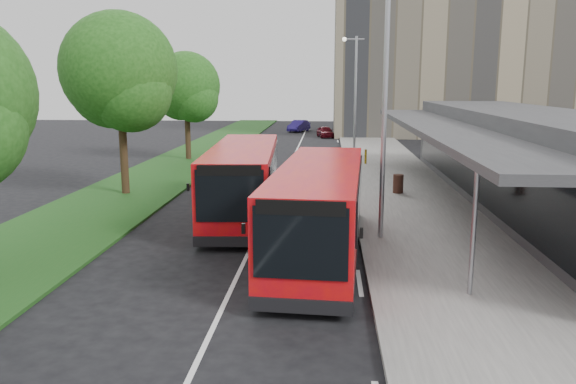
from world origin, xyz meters
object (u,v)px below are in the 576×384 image
at_px(tree_far, 186,90).
at_px(bus_main, 319,210).
at_px(car_near, 325,132).
at_px(bus_second, 244,181).
at_px(lamp_post_far, 354,89).
at_px(bollard, 366,157).
at_px(tree_mid, 120,78).
at_px(litter_bin, 398,184).
at_px(lamp_post_near, 382,98).
at_px(car_far, 299,126).

relative_size(tree_far, bus_main, 0.73).
bearing_deg(car_near, bus_main, -101.47).
bearing_deg(bus_second, lamp_post_far, 69.99).
relative_size(tree_far, bollard, 8.01).
height_order(tree_mid, litter_bin, tree_mid).
bearing_deg(lamp_post_far, car_near, 97.21).
relative_size(bus_main, litter_bin, 11.59).
relative_size(bus_second, bollard, 11.07).
height_order(lamp_post_far, bus_main, lamp_post_far).
height_order(lamp_post_near, bus_second, lamp_post_near).
xyz_separation_m(lamp_post_near, bus_main, (-1.93, -1.73, -3.30)).
bearing_deg(bollard, car_near, 98.14).
bearing_deg(bollard, tree_far, 170.53).
relative_size(tree_far, lamp_post_near, 0.90).
bearing_deg(tree_far, bus_main, -66.12).
bearing_deg(litter_bin, bus_main, -110.41).
relative_size(bus_second, car_far, 2.71).
relative_size(lamp_post_near, bus_second, 0.80).
height_order(tree_far, bus_second, tree_far).
bearing_deg(tree_mid, car_far, 79.67).
distance_m(tree_mid, lamp_post_near, 13.19).
bearing_deg(tree_mid, lamp_post_far, 49.32).
relative_size(tree_mid, car_near, 2.63).
bearing_deg(tree_far, car_near, 61.15).
distance_m(lamp_post_near, bollard, 17.59).
height_order(bus_second, car_far, bus_second).
distance_m(tree_far, litter_bin, 17.53).
distance_m(tree_far, bollard, 12.64).
distance_m(tree_far, bus_second, 17.31).
distance_m(bus_main, car_far, 43.50).
height_order(lamp_post_far, car_far, lamp_post_far).
bearing_deg(car_far, bus_second, -71.31).
xyz_separation_m(bus_main, bollard, (2.60, 18.81, -0.82)).
relative_size(lamp_post_far, bus_second, 0.80).
bearing_deg(lamp_post_far, tree_mid, -130.68).
distance_m(bus_main, bus_second, 5.79).
xyz_separation_m(tree_far, car_far, (6.31, 22.62, -4.05)).
relative_size(bus_main, car_far, 2.70).
distance_m(tree_far, car_far, 23.83).
bearing_deg(lamp_post_far, lamp_post_near, -90.00).
xyz_separation_m(tree_mid, lamp_post_near, (11.13, -7.05, -0.67)).
relative_size(tree_mid, car_far, 2.27).
bearing_deg(car_near, lamp_post_near, -98.38).
distance_m(bollard, car_near, 18.77).
bearing_deg(bus_second, bollard, 64.34).
bearing_deg(bus_second, lamp_post_near, -36.43).
distance_m(bus_main, car_near, 37.40).
xyz_separation_m(bus_second, car_near, (2.98, 32.46, -0.89)).
distance_m(tree_mid, bus_main, 13.32).
bearing_deg(tree_far, bollard, -9.47).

